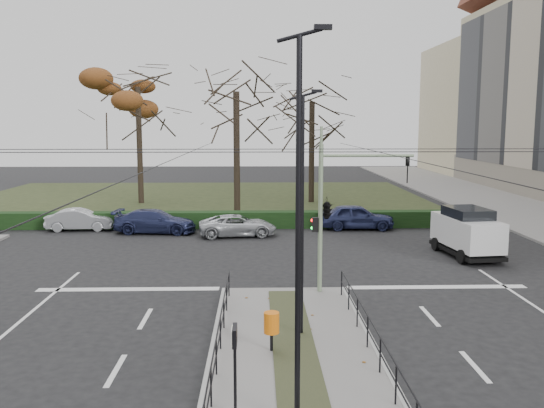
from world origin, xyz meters
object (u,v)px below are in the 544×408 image
Objects in this scene: parked_car_fourth at (238,225)px; parked_car_fifth at (357,217)px; bare_tree_near at (236,101)px; streetlamp_median_far at (303,213)px; parked_car_third at (155,221)px; traffic_light at (329,207)px; parked_car_second at (80,220)px; litter_bin at (271,323)px; rust_tree at (138,87)px; bare_tree_center at (312,109)px; streetlamp_median_near at (299,231)px; white_van at (467,231)px; info_panel at (235,346)px.

parked_car_fifth is at bearing -81.02° from parked_car_fourth.
bare_tree_near is at bearing 53.79° from parked_car_fifth.
streetlamp_median_far is 1.63× the size of parked_car_fourth.
parked_car_third is 10.88m from bare_tree_near.
parked_car_second is at bearing 134.46° from traffic_light.
bare_tree_near is (-2.72, 23.60, 4.12)m from streetlamp_median_far.
parked_car_third is at bearing 109.28° from litter_bin.
rust_tree is (-11.86, 24.84, 5.82)m from traffic_light.
litter_bin is 0.23× the size of parked_car_third.
streetlamp_median_far is 0.68× the size of bare_tree_center.
streetlamp_median_near is 1.77× the size of white_van.
litter_bin is at bearing -97.40° from bare_tree_center.
streetlamp_median_far is at bearing -83.43° from bare_tree_near.
streetlamp_median_far reaches higher than parked_car_second.
bare_tree_center is (5.46, 13.61, 6.87)m from parked_car_fourth.
parked_car_fifth is (7.12, 1.99, 0.15)m from parked_car_fourth.
streetlamp_median_near is at bearing -16.35° from info_panel.
parked_car_fifth is at bearing 118.91° from white_van.
parked_car_third is 1.04× the size of white_van.
white_van is (9.24, 15.70, -3.01)m from streetlamp_median_near.
rust_tree is at bearing -10.77° from parked_car_second.
bare_tree_near is at bearing -29.10° from parked_car_third.
info_panel is at bearing -98.06° from bare_tree_center.
streetlamp_median_far is 31.46m from rust_tree.
info_panel is 29.15m from bare_tree_near.
white_van is at bearing -106.80° from parked_car_third.
bare_tree_center is 8.18m from bare_tree_near.
litter_bin reaches higher than parked_car_fourth.
parked_car_fourth is at bearing -87.82° from bare_tree_near.
traffic_light is 1.22× the size of parked_car_fifth.
bare_tree_near is (-1.78, 24.89, 6.98)m from litter_bin.
info_panel is 0.45× the size of parked_car_fifth.
parked_car_third is at bearing -105.46° from parked_car_second.
rust_tree is at bearing 19.83° from parked_car_third.
bare_tree_center reaches higher than litter_bin.
streetlamp_median_far reaches higher than traffic_light.
white_van is at bearing -149.10° from parked_car_fifth.
litter_bin is 25.91m from bare_tree_near.
litter_bin is at bearing -155.70° from parked_car_third.
streetlamp_median_near reaches higher than white_van.
parked_car_second is at bearing 71.33° from parked_car_fourth.
info_panel is 5.60m from streetlamp_median_far.
parked_car_fifth is (5.64, 19.05, -0.15)m from litter_bin.
streetlamp_median_near is at bearing -157.90° from parked_car_third.
white_van is at bearing -44.15° from rust_tree.
parked_car_third is at bearing 158.19° from white_van.
streetlamp_median_near is 25.99m from parked_car_second.
rust_tree reaches higher than parked_car_fifth.
parked_car_second is at bearing -142.27° from bare_tree_center.
streetlamp_median_near is (-1.81, -9.58, 0.91)m from traffic_light.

